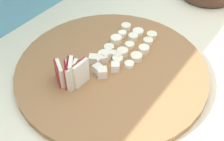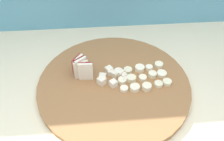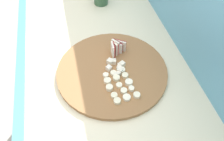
{
  "view_description": "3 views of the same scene",
  "coord_description": "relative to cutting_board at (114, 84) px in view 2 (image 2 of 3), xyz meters",
  "views": [
    {
      "loc": [
        -0.36,
        -0.27,
        1.43
      ],
      "look_at": [
        0.02,
        0.0,
        0.99
      ],
      "focal_mm": 47.15,
      "sensor_mm": 36.0,
      "label": 1
    },
    {
      "loc": [
        0.01,
        -0.47,
        1.48
      ],
      "look_at": [
        0.05,
        0.07,
        0.97
      ],
      "focal_mm": 39.0,
      "sensor_mm": 36.0,
      "label": 2
    },
    {
      "loc": [
        0.66,
        -0.11,
        1.66
      ],
      "look_at": [
        0.06,
        0.03,
        0.95
      ],
      "focal_mm": 36.58,
      "sensor_mm": 36.0,
      "label": 3
    }
  ],
  "objects": [
    {
      "name": "tile_backsplash",
      "position": [
        -0.06,
        0.35,
        -0.18
      ],
      "size": [
        2.4,
        0.04,
        1.51
      ],
      "primitive_type": "cube",
      "color": "#5BA3C1",
      "rests_on": "ground"
    },
    {
      "name": "apple_dice_pile",
      "position": [
        -0.0,
        0.02,
        0.02
      ],
      "size": [
        0.1,
        0.09,
        0.02
      ],
      "color": "#EFE5CC",
      "rests_on": "cutting_board"
    },
    {
      "name": "banana_slice_rows",
      "position": [
        0.09,
        0.01,
        0.02
      ],
      "size": [
        0.17,
        0.12,
        0.02
      ],
      "color": "white",
      "rests_on": "cutting_board"
    },
    {
      "name": "cutting_board",
      "position": [
        0.0,
        0.0,
        0.0
      ],
      "size": [
        0.46,
        0.46,
        0.02
      ],
      "primitive_type": "cylinder",
      "color": "olive",
      "rests_on": "tiled_countertop"
    },
    {
      "name": "apple_wedge_fan",
      "position": [
        -0.1,
        0.04,
        0.04
      ],
      "size": [
        0.06,
        0.07,
        0.07
      ],
      "color": "#A32323",
      "rests_on": "cutting_board"
    }
  ]
}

